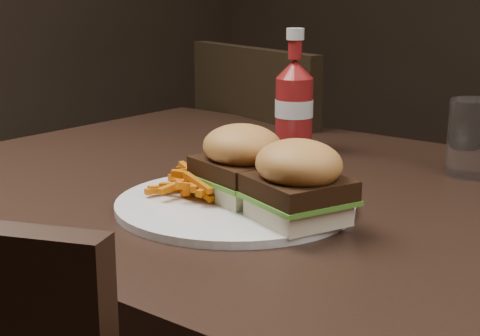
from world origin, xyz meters
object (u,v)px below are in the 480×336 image
Objects in this scene: plate at (235,204)px; tumbler at (473,138)px; dining_table at (304,205)px; ketchup_bottle at (294,115)px; chair_far at (319,242)px.

tumbler is (0.17, 0.34, 0.05)m from plate.
dining_table is at bearing -122.49° from tumbler.
dining_table is 10.66× the size of tumbler.
plate is at bearing -67.89° from ketchup_bottle.
dining_table reaches higher than chair_far.
tumbler is at bearing 160.14° from chair_far.
dining_table is 4.01× the size of plate.
tumbler is at bearing 57.51° from dining_table.
plate is (-0.02, -0.12, 0.03)m from dining_table.
tumbler reaches higher than dining_table.
ketchup_bottle reaches higher than chair_far.
ketchup_bottle is 0.30m from tumbler.
dining_table is 0.13m from plate.
plate is at bearing 131.30° from chair_far.
plate is (0.32, -0.71, 0.33)m from chair_far.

